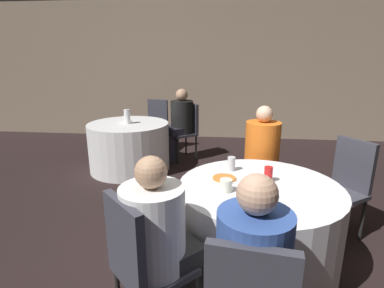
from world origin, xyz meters
name	(u,v)px	position (x,y,z in m)	size (l,w,h in m)	color
ground_plane	(245,266)	(0.00, 0.00, 0.00)	(16.00, 16.00, 0.00)	black
wall_back	(235,71)	(0.00, 4.25, 1.40)	(16.00, 0.06, 2.80)	gray
table_near	(257,227)	(0.08, 0.00, 0.36)	(1.24, 1.24, 0.72)	silver
table_far	(129,146)	(-1.62, 2.12, 0.36)	(1.20, 1.20, 0.72)	white
chair_near_northeast	(346,180)	(0.94, 0.58, 0.56)	(0.56, 0.56, 0.94)	#383842
chair_near_north	(261,162)	(0.22, 1.03, 0.56)	(0.45, 0.45, 0.94)	#383842
chair_near_southwest	(140,258)	(-0.66, -0.72, 0.56)	(0.57, 0.57, 0.94)	#383842
chair_far_north	(156,121)	(-1.42, 3.12, 0.56)	(0.47, 0.47, 0.94)	#383842
chair_far_northeast	(187,126)	(-0.81, 2.73, 0.56)	(0.56, 0.56, 0.94)	#383842
person_black_shirt	(179,124)	(-0.93, 2.63, 0.62)	(0.51, 0.49, 1.19)	black
person_orange_shirt	(261,161)	(0.20, 0.88, 0.61)	(0.39, 0.52, 1.19)	#4C4238
person_white_shirt	(163,242)	(-0.55, -0.61, 0.60)	(0.50, 0.50, 1.15)	#282828
person_blue_shirt	(252,277)	(-0.05, -0.86, 0.60)	(0.38, 0.51, 1.17)	#4C4238
pizza_plate_near	(224,179)	(-0.19, 0.09, 0.73)	(0.21, 0.21, 0.02)	white
soda_can_silver	(231,164)	(-0.13, 0.30, 0.78)	(0.07, 0.07, 0.12)	silver
soda_can_red	(268,174)	(0.15, 0.09, 0.78)	(0.07, 0.07, 0.12)	red
cup_near	(226,185)	(-0.18, -0.13, 0.77)	(0.09, 0.09, 0.09)	silver
bottle_far	(127,117)	(-1.62, 2.09, 0.83)	(0.09, 0.09, 0.21)	white
cup_far	(126,119)	(-1.69, 2.23, 0.77)	(0.08, 0.08, 0.09)	silver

